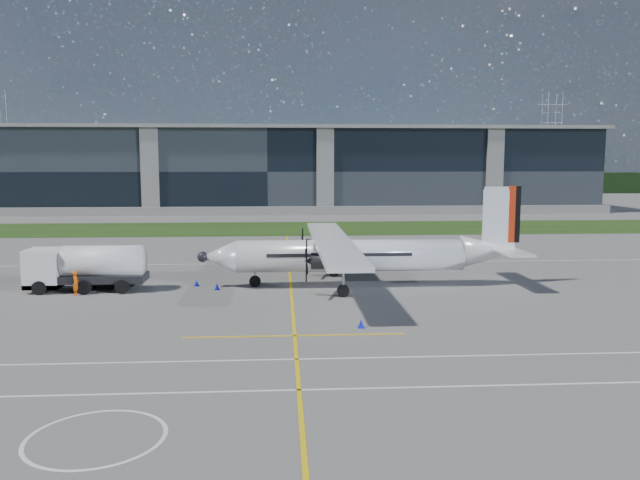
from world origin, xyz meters
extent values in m
plane|color=#595755|center=(0.00, 40.00, 0.00)|extent=(400.00, 400.00, 0.00)
cube|color=#1E390F|center=(0.00, 48.00, 0.02)|extent=(400.00, 18.00, 0.04)
cube|color=black|center=(0.00, 80.00, 7.50)|extent=(120.00, 20.00, 15.00)
cube|color=black|center=(0.00, 140.00, 3.00)|extent=(400.00, 6.00, 6.00)
cube|color=yellow|center=(3.00, 10.00, 0.01)|extent=(0.20, 70.00, 0.01)
cube|color=white|center=(0.00, -14.00, 0.01)|extent=(90.00, 0.15, 0.01)
imported|color=#F25907|center=(-12.06, 5.27, 0.98)|extent=(0.62, 0.84, 1.97)
cone|color=#0B14BC|center=(6.77, -4.58, 0.25)|extent=(0.36, 0.36, 0.50)
cone|color=#0B14BC|center=(-4.06, 7.93, 0.25)|extent=(0.36, 0.36, 0.50)
cone|color=#0B14BC|center=(6.71, 19.80, 0.25)|extent=(0.36, 0.36, 0.50)
cone|color=#0B14BC|center=(-2.40, 6.46, 0.25)|extent=(0.36, 0.36, 0.50)
camera|label=1|loc=(2.33, -38.55, 9.31)|focal=35.00mm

